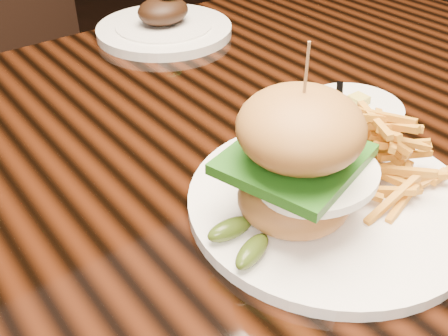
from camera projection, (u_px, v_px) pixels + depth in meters
dining_table at (186, 183)px, 0.77m from camera, size 1.60×0.90×0.75m
burger_plate at (333, 167)px, 0.57m from camera, size 0.33×0.33×0.22m
side_saucer at (353, 108)px, 0.79m from camera, size 0.15×0.15×0.02m
ramekin at (283, 117)px, 0.75m from camera, size 0.07×0.07×0.03m
far_dish at (164, 26)px, 1.03m from camera, size 0.27×0.27×0.09m
chair_far at (35, 56)px, 1.46m from camera, size 0.56×0.56×0.95m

